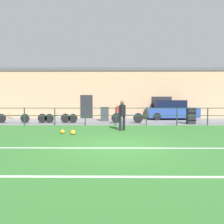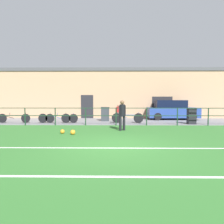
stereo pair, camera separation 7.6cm
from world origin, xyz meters
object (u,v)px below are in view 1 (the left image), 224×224
(trash_bin_0, at_px, (105,114))
(trash_bin_1, at_px, (191,116))
(spectator_child, at_px, (117,111))
(parked_car_red, at_px, (171,110))
(bicycle_parked_0, at_px, (13,118))
(bicycle_parked_3, at_px, (61,118))
(bicycle_parked_2, at_px, (127,118))
(soccer_ball_match, at_px, (73,132))
(player_goalkeeper, at_px, (122,113))
(soccer_ball_spare, at_px, (63,132))
(bicycle_parked_1, at_px, (54,118))

(trash_bin_0, bearing_deg, trash_bin_1, -18.43)
(spectator_child, bearing_deg, parked_car_red, -162.59)
(bicycle_parked_0, bearing_deg, bicycle_parked_3, -0.00)
(bicycle_parked_2, bearing_deg, soccer_ball_match, -121.06)
(player_goalkeeper, relative_size, trash_bin_1, 1.51)
(parked_car_red, xyz_separation_m, trash_bin_1, (0.39, -3.38, -0.22))
(parked_car_red, height_order, bicycle_parked_3, parked_car_red)
(trash_bin_1, bearing_deg, spectator_child, 146.26)
(soccer_ball_spare, height_order, bicycle_parked_2, bicycle_parked_2)
(bicycle_parked_3, bearing_deg, spectator_child, 33.11)
(bicycle_parked_2, relative_size, trash_bin_1, 2.08)
(bicycle_parked_3, bearing_deg, soccer_ball_spare, -74.65)
(bicycle_parked_3, height_order, trash_bin_1, trash_bin_1)
(player_goalkeeper, height_order, soccer_ball_spare, player_goalkeeper)
(trash_bin_0, bearing_deg, spectator_child, 51.99)
(soccer_ball_spare, distance_m, bicycle_parked_1, 4.87)
(bicycle_parked_1, distance_m, trash_bin_0, 3.84)
(bicycle_parked_0, distance_m, bicycle_parked_1, 2.93)
(spectator_child, distance_m, bicycle_parked_3, 4.90)
(parked_car_red, distance_m, bicycle_parked_3, 9.08)
(bicycle_parked_2, bearing_deg, trash_bin_0, 140.74)
(bicycle_parked_3, xyz_separation_m, trash_bin_0, (3.07, 1.36, 0.21))
(parked_car_red, distance_m, trash_bin_0, 5.76)
(soccer_ball_spare, bearing_deg, soccer_ball_match, -27.56)
(parked_car_red, xyz_separation_m, bicycle_parked_2, (-3.92, -2.75, -0.40))
(bicycle_parked_2, bearing_deg, player_goalkeeper, -98.24)
(soccer_ball_match, relative_size, trash_bin_0, 0.22)
(soccer_ball_spare, height_order, parked_car_red, parked_car_red)
(bicycle_parked_3, distance_m, trash_bin_0, 3.36)
(bicycle_parked_1, bearing_deg, soccer_ball_match, -64.13)
(spectator_child, distance_m, trash_bin_0, 1.67)
(parked_car_red, height_order, bicycle_parked_0, parked_car_red)
(player_goalkeeper, bearing_deg, trash_bin_0, -110.03)
(parked_car_red, distance_m, bicycle_parked_2, 4.81)
(player_goalkeeper, distance_m, soccer_ball_match, 2.90)
(soccer_ball_match, relative_size, bicycle_parked_3, 0.10)
(soccer_ball_spare, distance_m, bicycle_parked_0, 6.53)
(player_goalkeeper, bearing_deg, spectator_child, -122.36)
(player_goalkeeper, bearing_deg, bicycle_parked_0, -57.79)
(player_goalkeeper, height_order, bicycle_parked_2, player_goalkeeper)
(spectator_child, bearing_deg, trash_bin_1, 162.61)
(parked_car_red, xyz_separation_m, bicycle_parked_0, (-12.10, -2.75, -0.42))
(trash_bin_1, bearing_deg, parked_car_red, 96.51)
(bicycle_parked_3, bearing_deg, player_goalkeeper, -39.16)
(soccer_ball_match, xyz_separation_m, trash_bin_0, (1.25, 6.19, 0.45))
(bicycle_parked_1, relative_size, trash_bin_0, 2.13)
(bicycle_parked_0, relative_size, bicycle_parked_3, 1.00)
(bicycle_parked_1, relative_size, trash_bin_1, 2.14)
(spectator_child, xyz_separation_m, bicycle_parked_1, (-4.61, -2.67, -0.36))
(soccer_ball_spare, height_order, trash_bin_1, trash_bin_1)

